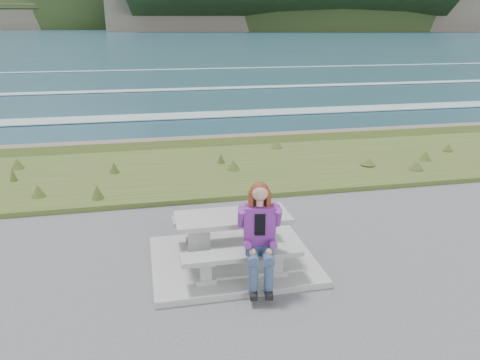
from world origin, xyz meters
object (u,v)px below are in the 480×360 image
(picnic_table, at_px, (233,225))
(seated_woman, at_px, (260,249))
(bench_landward, at_px, (242,259))
(bench_seaward, at_px, (225,221))

(picnic_table, relative_size, seated_woman, 1.19)
(bench_landward, distance_m, bench_seaward, 1.40)
(bench_landward, bearing_deg, picnic_table, 90.00)
(picnic_table, xyz_separation_m, bench_seaward, (0.00, 0.70, -0.23))
(bench_seaward, bearing_deg, seated_woman, -81.45)
(bench_landward, xyz_separation_m, bench_seaward, (0.00, 1.40, 0.00))
(bench_landward, height_order, seated_woman, seated_woman)
(picnic_table, bearing_deg, seated_woman, -74.61)
(bench_landward, relative_size, bench_seaward, 1.00)
(picnic_table, distance_m, seated_woman, 0.87)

